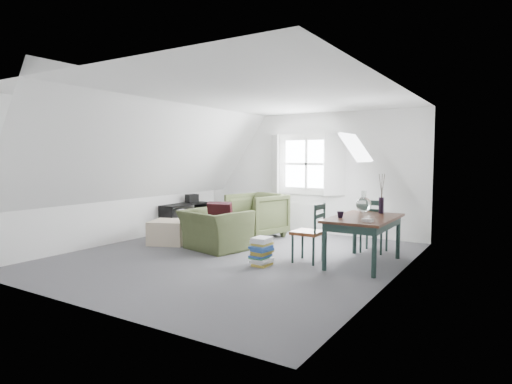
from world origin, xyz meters
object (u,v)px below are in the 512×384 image
Objects in this scene: dining_table at (364,223)px; media_shelf at (183,219)px; dining_chair_far at (373,225)px; ottoman at (169,232)px; armchair_far at (257,237)px; armchair_near at (215,249)px; magazine_stack at (262,251)px; dining_chair_near at (310,232)px.

dining_table reaches higher than media_shelf.
media_shelf is at bearing 11.43° from dining_chair_far.
dining_chair_far is (-0.11, 0.87, -0.15)m from dining_table.
dining_chair_far is (3.41, 1.25, 0.25)m from ottoman.
dining_chair_far is at bearing 11.00° from armchair_far.
armchair_near is 1.64× the size of ottoman.
dining_table is 3.44× the size of magazine_stack.
armchair_far is 1.50× the size of ottoman.
dining_chair_far is 4.07m from media_shelf.
dining_table is 1.21× the size of media_shelf.
media_shelf reaches higher than magazine_stack.
ottoman is 3.64m from dining_chair_far.
dining_table is (2.50, -1.03, 0.62)m from armchair_far.
magazine_stack is at bearing -62.51° from dining_chair_near.
dining_chair_near is at bearing 1.45° from ottoman.
armchair_far is 0.83× the size of media_shelf.
dining_chair_near reaches higher than armchair_far.
ottoman is (-1.02, -1.41, 0.21)m from armchair_far.
dining_chair_far is at bearing 97.87° from dining_table.
dining_chair_far reaches higher than armchair_near.
media_shelf reaches higher than armchair_far.
dining_chair_far reaches higher than armchair_far.
armchair_near is 1.09× the size of armchair_far.
dining_table is at bearing 93.79° from dining_chair_near.
armchair_near is 2.71m from dining_chair_far.
armchair_near is at bearing 1.95° from ottoman.
dining_chair_far is 0.99× the size of dining_chair_near.
media_shelf is (-3.45, 1.04, -0.20)m from dining_chair_near.
dining_chair_near is (1.77, 0.04, 0.47)m from armchair_near.
armchair_near is 1.17× the size of dining_chair_near.
armchair_far is at bearing 54.03° from ottoman.
dining_chair_near is (-0.72, -0.31, -0.15)m from dining_table.
media_shelf reaches higher than armchair_near.
armchair_far is 1.08× the size of dining_chair_far.
armchair_near is at bearing -108.04° from dining_chair_near.
ottoman is at bearing 168.11° from magazine_stack.
dining_chair_far is (2.39, -0.16, 0.47)m from armchair_far.
dining_chair_far reaches higher than media_shelf.
dining_chair_far is at bearing -139.80° from armchair_near.
ottoman is 2.33m from magazine_stack.
ottoman is 1.28m from media_shelf.
ottoman is 0.55× the size of media_shelf.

